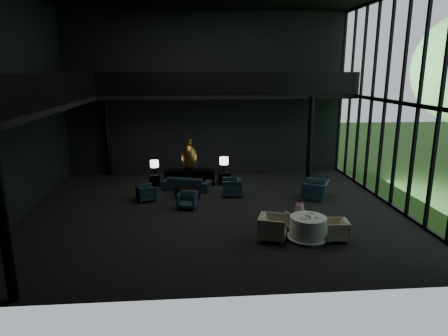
{
  "coord_description": "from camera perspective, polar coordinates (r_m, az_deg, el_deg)",
  "views": [
    {
      "loc": [
        -0.81,
        -14.34,
        5.18
      ],
      "look_at": [
        0.41,
        0.5,
        1.52
      ],
      "focal_mm": 32.0,
      "sensor_mm": 36.0,
      "label": 1
    }
  ],
  "objects": [
    {
      "name": "floor",
      "position": [
        15.27,
        -1.4,
        -6.03
      ],
      "size": [
        14.0,
        12.0,
        0.02
      ],
      "primitive_type": "cube",
      "color": "black",
      "rests_on": "ground"
    },
    {
      "name": "cream_pot",
      "position": [
        12.57,
        12.17,
        -6.99
      ],
      "size": [
        0.07,
        0.07,
        0.07
      ],
      "primitive_type": "cylinder",
      "rotation": [
        0.0,
        0.0,
        -0.17
      ],
      "color": "#99999E",
      "rests_on": "dining_table"
    },
    {
      "name": "wall_back",
      "position": [
        20.39,
        -2.47,
        10.48
      ],
      "size": [
        14.0,
        0.04,
        8.0
      ],
      "primitive_type": "cube",
      "color": "black",
      "rests_on": "ground"
    },
    {
      "name": "bronze_urn",
      "position": [
        18.33,
        -5.0,
        1.67
      ],
      "size": [
        0.76,
        0.76,
        1.43
      ],
      "color": "#AB8E3A",
      "rests_on": "console"
    },
    {
      "name": "dining_chair_north",
      "position": [
        13.63,
        10.44,
        -7.39
      ],
      "size": [
        0.71,
        0.68,
        0.61
      ],
      "primitive_type": "imported",
      "rotation": [
        0.0,
        0.0,
        3.38
      ],
      "color": "#B4AA89",
      "rests_on": "floor"
    },
    {
      "name": "dining_chair_east",
      "position": [
        13.07,
        15.75,
        -8.48
      ],
      "size": [
        0.68,
        0.72,
        0.68
      ],
      "primitive_type": "imported",
      "rotation": [
        0.0,
        0.0,
        -1.68
      ],
      "color": "beige",
      "rests_on": "floor"
    },
    {
      "name": "saucer",
      "position": [
        12.69,
        13.16,
        -6.98
      ],
      "size": [
        0.15,
        0.15,
        0.01
      ],
      "primitive_type": "cylinder",
      "rotation": [
        0.0,
        0.0,
        -0.04
      ],
      "color": "white",
      "rests_on": "dining_table"
    },
    {
      "name": "coffee_table",
      "position": [
        16.74,
        -5.29,
        -3.58
      ],
      "size": [
        1.08,
        1.08,
        0.39
      ],
      "primitive_type": "cube",
      "rotation": [
        0.0,
        0.0,
        0.28
      ],
      "color": "black",
      "rests_on": "floor"
    },
    {
      "name": "lounge_armchair_east",
      "position": [
        16.84,
        1.13,
        -2.56
      ],
      "size": [
        0.84,
        0.89,
        0.87
      ],
      "primitive_type": "imported",
      "rotation": [
        0.0,
        0.0,
        -1.63
      ],
      "color": "black",
      "rests_on": "floor"
    },
    {
      "name": "window_armchair",
      "position": [
        16.9,
        12.94,
        -2.57
      ],
      "size": [
        1.22,
        1.4,
        1.03
      ],
      "primitive_type": "imported",
      "rotation": [
        0.0,
        0.0,
        -2.04
      ],
      "color": "#253441",
      "rests_on": "floor"
    },
    {
      "name": "dining_table",
      "position": [
        12.9,
        11.87,
        -8.61
      ],
      "size": [
        1.29,
        1.29,
        0.75
      ],
      "color": "white",
      "rests_on": "floor"
    },
    {
      "name": "table_lamp_right",
      "position": [
        18.43,
        -0.01,
        0.95
      ],
      "size": [
        0.41,
        0.41,
        0.68
      ],
      "color": "black",
      "rests_on": "side_table_right"
    },
    {
      "name": "mezzanine_back",
      "position": [
        19.46,
        0.64,
        10.33
      ],
      "size": [
        12.0,
        2.0,
        0.25
      ],
      "primitive_type": "cube",
      "color": "black",
      "rests_on": "wall_back"
    },
    {
      "name": "wall_left",
      "position": [
        15.66,
        -28.27,
        7.86
      ],
      "size": [
        0.04,
        12.0,
        8.0
      ],
      "primitive_type": "cube",
      "color": "black",
      "rests_on": "ground"
    },
    {
      "name": "table_lamp_left",
      "position": [
        18.61,
        -9.91,
        0.52
      ],
      "size": [
        0.38,
        0.38,
        0.64
      ],
      "color": "black",
      "rests_on": "side_table_left"
    },
    {
      "name": "railing_back",
      "position": [
        18.44,
        0.94,
        12.01
      ],
      "size": [
        12.0,
        0.06,
        1.0
      ],
      "primitive_type": "cube",
      "color": "black",
      "rests_on": "mezzanine_back"
    },
    {
      "name": "console",
      "position": [
        18.49,
        -4.94,
        -1.33
      ],
      "size": [
        2.3,
        0.52,
        0.73
      ],
      "primitive_type": "cube",
      "color": "black",
      "rests_on": "floor"
    },
    {
      "name": "curtain_wall",
      "position": [
        16.35,
        23.92,
        8.5
      ],
      "size": [
        0.2,
        12.0,
        8.0
      ],
      "primitive_type": null,
      "color": "black",
      "rests_on": "ground"
    },
    {
      "name": "wall_front",
      "position": [
        8.46,
        0.84,
        5.78
      ],
      "size": [
        14.0,
        0.04,
        8.0
      ],
      "primitive_type": "cube",
      "color": "black",
      "rests_on": "ground"
    },
    {
      "name": "railing_left",
      "position": [
        14.95,
        -21.37,
        10.66
      ],
      "size": [
        0.06,
        12.0,
        1.0
      ],
      "primitive_type": "cube",
      "color": "black",
      "rests_on": "mezzanine_left"
    },
    {
      "name": "cereal_bowl",
      "position": [
        12.77,
        11.87,
        -6.61
      ],
      "size": [
        0.16,
        0.16,
        0.08
      ],
      "primitive_type": "ellipsoid",
      "color": "white",
      "rests_on": "dining_table"
    },
    {
      "name": "mezzanine_left",
      "position": [
        15.29,
        -24.8,
        8.13
      ],
      "size": [
        2.0,
        12.0,
        0.25
      ],
      "primitive_type": "cube",
      "color": "black",
      "rests_on": "wall_left"
    },
    {
      "name": "column_nw",
      "position": [
        20.72,
        -16.38,
        4.42
      ],
      "size": [
        0.24,
        0.24,
        4.0
      ],
      "primitive_type": "cylinder",
      "color": "black",
      "rests_on": "floor"
    },
    {
      "name": "sofa",
      "position": [
        17.76,
        -5.34,
        -1.84
      ],
      "size": [
        2.17,
        1.21,
        0.81
      ],
      "primitive_type": "imported",
      "rotation": [
        0.0,
        0.0,
        2.84
      ],
      "color": "black",
      "rests_on": "floor"
    },
    {
      "name": "column_sw",
      "position": [
        10.12,
        -29.07,
        -6.34
      ],
      "size": [
        0.24,
        0.24,
        4.0
      ],
      "primitive_type": "cylinder",
      "color": "black",
      "rests_on": "floor"
    },
    {
      "name": "lounge_armchair_south",
      "position": [
        15.39,
        -5.2,
        -4.59
      ],
      "size": [
        0.8,
        0.78,
        0.67
      ],
      "primitive_type": "imported",
      "rotation": [
        0.0,
        0.0,
        -0.29
      ],
      "color": "black",
      "rests_on": "floor"
    },
    {
      "name": "column_ne",
      "position": [
        19.44,
        12.15,
        4.09
      ],
      "size": [
        0.24,
        0.24,
        4.0
      ],
      "primitive_type": "cylinder",
      "color": "black",
      "rests_on": "floor"
    },
    {
      "name": "coffee_cup",
      "position": [
        12.67,
        13.06,
        -6.82
      ],
      "size": [
        0.11,
        0.11,
        0.07
      ],
      "primitive_type": "cylinder",
      "rotation": [
        0.0,
        0.0,
        0.27
      ],
      "color": "white",
      "rests_on": "saucer"
    },
    {
      "name": "dining_chair_west",
      "position": [
        12.67,
        6.96,
        -8.07
      ],
      "size": [
        1.12,
        1.16,
        0.96
      ],
      "primitive_type": "imported",
      "rotation": [
        0.0,
        0.0,
        1.26
      ],
      "color": "beige",
      "rests_on": "floor"
    },
    {
      "name": "child",
      "position": [
        13.56,
        10.76,
        -5.52
      ],
      "size": [
        0.28,
        0.28,
        0.6
      ],
      "rotation": [
        0.0,
        0.0,
        3.14
      ],
      "color": "#C38494",
      "rests_on": "dining_chair_north"
    },
    {
      "name": "side_table_right",
      "position": [
        18.61,
        -0.0,
        -1.42
      ],
      "size": [
        0.53,
        0.53,
        0.59
      ],
      "primitive_type": "cube",
      "color": "black",
      "rests_on": "floor"
    },
    {
      "name": "lounge_armchair_west",
      "position": [
        16.55,
        -11.04,
        -3.51
      ],
      "size": [
        0.79,
        0.81,
        0.65
      ],
      "primitive_type": "imported",
      "rotation": [
        0.0,
        0.0,
        1.95
      ],
      "color": "black",
      "rests_on": "floor"
    },
    {
      "name": "plate_a",
      "position": [
        12.58,
        11.34,
        -7.06
      ],
      "size": [
        0.3,
        0.3,
        0.02
      ],
      "primitive_type": "cylinder",
      "rotation": [
        0.0,
        0.0,
        -0.25
      ],
      "color": "white",
      "rests_on": "dining_table"
    },
    {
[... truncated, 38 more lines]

